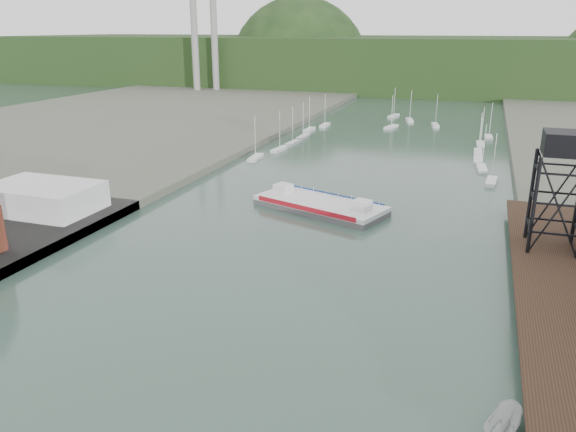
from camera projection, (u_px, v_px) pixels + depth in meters
The scene contains 7 objects.
white_shed at pixel (43, 197), 94.06m from camera, with size 18.00×12.00×4.50m, color silver.
lift_tower at pixel (565, 151), 73.00m from camera, with size 6.50×6.50×16.00m.
marina_sailboats at pixel (390, 140), 160.76m from camera, with size 57.71×92.65×0.90m.
smokestacks at pixel (204, 29), 268.35m from camera, with size 11.20×8.20×60.00m.
distant_hills at pixel (433, 67), 304.70m from camera, with size 500.00×120.00×80.00m.
chain_ferry at pixel (320, 205), 99.66m from camera, with size 25.12×16.42×3.36m.
motorboat at pixel (503, 427), 44.07m from camera, with size 2.15×5.71×2.21m, color silver.
Camera 1 is at (24.39, -21.73, 30.92)m, focal length 35.00 mm.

